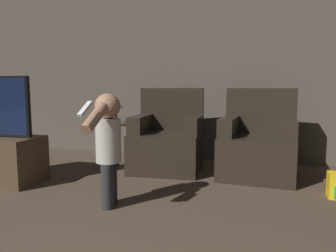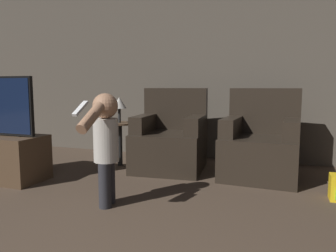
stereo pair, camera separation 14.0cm
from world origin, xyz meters
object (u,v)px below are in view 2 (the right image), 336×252
at_px(person_toddler, 105,140).
at_px(lamp, 119,103).
at_px(armchair_left, 171,141).
at_px(armchair_right, 261,146).

xyz_separation_m(person_toddler, lamp, (-0.56, 1.31, 0.23)).
bearing_deg(armchair_left, lamp, 179.73).
distance_m(armchair_right, person_toddler, 1.80).
height_order(armchair_left, armchair_right, same).
xyz_separation_m(armchair_left, person_toddler, (-0.10, -1.37, 0.21)).
bearing_deg(person_toddler, armchair_left, -16.18).
bearing_deg(armchair_left, armchair_right, -4.95).
height_order(armchair_right, person_toddler, armchair_right).
xyz_separation_m(armchair_right, lamp, (-1.72, -0.05, 0.45)).
height_order(person_toddler, lamp, person_toddler).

